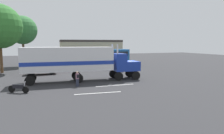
{
  "coord_description": "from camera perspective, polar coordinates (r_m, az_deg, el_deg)",
  "views": [
    {
      "loc": [
        -11.25,
        -23.59,
        4.58
      ],
      "look_at": [
        -2.1,
        0.09,
        1.6
      ],
      "focal_mm": 32.24,
      "sensor_mm": 36.0,
      "label": 1
    }
  ],
  "objects": [
    {
      "name": "ground_plane",
      "position": [
        26.53,
        4.31,
        -3.26
      ],
      "size": [
        120.0,
        120.0,
        0.0
      ],
      "primitive_type": "plane",
      "color": "#2D2D30"
    },
    {
      "name": "tree_center",
      "position": [
        44.57,
        -24.06,
        9.53
      ],
      "size": [
        5.69,
        5.69,
        10.1
      ],
      "color": "brown",
      "rests_on": "ground_plane"
    },
    {
      "name": "lane_stripe_mid",
      "position": [
        18.82,
        -3.92,
        -7.38
      ],
      "size": [
        4.39,
        0.63,
        0.01
      ],
      "primitive_type": "cube",
      "rotation": [
        0.0,
        0.0,
        -0.11
      ],
      "color": "silver",
      "rests_on": "ground_plane"
    },
    {
      "name": "motorcycle",
      "position": [
        20.71,
        -24.96,
        -5.35
      ],
      "size": [
        1.84,
        1.21,
        1.12
      ],
      "color": "black",
      "rests_on": "ground_plane"
    },
    {
      "name": "building_backdrop",
      "position": [
        51.1,
        -6.03,
        4.81
      ],
      "size": [
        15.39,
        7.16,
        5.45
      ],
      "color": "#B7AD8C",
      "rests_on": "ground_plane"
    },
    {
      "name": "parked_car",
      "position": [
        31.55,
        -19.55,
        -0.56
      ],
      "size": [
        4.46,
        1.96,
        1.57
      ],
      "color": "maroon",
      "rests_on": "ground_plane"
    },
    {
      "name": "parked_bus",
      "position": [
        40.46,
        -2.93,
        3.12
      ],
      "size": [
        11.14,
        3.26,
        3.4
      ],
      "color": "#1E5999",
      "rests_on": "ground_plane"
    },
    {
      "name": "person_bystander",
      "position": [
        21.77,
        -9.79,
        -3.15
      ],
      "size": [
        0.36,
        0.47,
        1.63
      ],
      "color": "#2D3347",
      "rests_on": "ground_plane"
    },
    {
      "name": "semi_truck",
      "position": [
        24.57,
        -9.68,
        1.8
      ],
      "size": [
        14.31,
        3.59,
        4.5
      ],
      "color": "#193399",
      "rests_on": "ground_plane"
    },
    {
      "name": "lane_stripe_near",
      "position": [
        22.15,
        0.86,
        -5.22
      ],
      "size": [
        4.4,
        0.31,
        0.01
      ],
      "primitive_type": "cube",
      "rotation": [
        0.0,
        0.0,
        -0.03
      ],
      "color": "silver",
      "rests_on": "ground_plane"
    }
  ]
}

